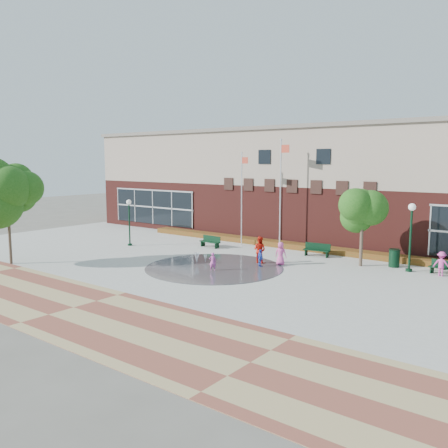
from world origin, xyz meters
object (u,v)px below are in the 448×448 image
Objects in this scene: tree_big_left at (7,191)px; flagpole_right at (281,188)px; bench_left at (210,244)px; flagpole_left at (242,194)px; trash_can at (394,258)px; child_splash at (213,262)px.

flagpole_right is at bearing 54.14° from tree_big_left.
bench_left is at bearing -127.64° from flagpole_right.
flagpole_left is 16.21m from tree_big_left.
flagpole_right reaches higher than flagpole_left.
flagpole_left is 6.32× the size of trash_can.
flagpole_left reaches higher than child_splash.
flagpole_right reaches higher than child_splash.
flagpole_right is at bearing 34.04° from flagpole_left.
flagpole_left is at bearing 57.16° from bench_left.
tree_big_left is at bearing -105.60° from flagpole_right.
flagpole_right is 7.24× the size of child_splash.
bench_left is at bearing -107.67° from flagpole_left.
child_splash is (-8.22, -7.55, -0.02)m from trash_can.
bench_left is 14.38m from tree_big_left.
child_splash is at bearing 29.00° from tree_big_left.
flagpole_right is at bearing 36.11° from bench_left.
bench_left is 13.31m from trash_can.
trash_can reaches higher than child_splash.
tree_big_left is at bearing -113.59° from bench_left.
flagpole_left is 4.47m from bench_left.
trash_can is (8.76, -1.11, -3.95)m from flagpole_right.
flagpole_left reaches higher than tree_big_left.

